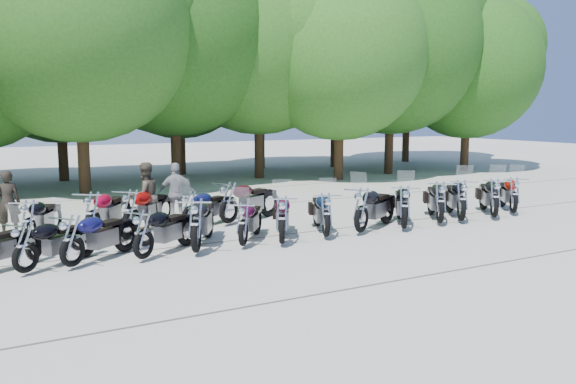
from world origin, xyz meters
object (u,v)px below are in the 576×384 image
motorcycle_2 (72,239)px  motorcycle_18 (229,201)px  motorcycle_7 (326,213)px  motorcycle_9 (404,206)px  motorcycle_16 (131,210)px  motorcycle_17 (190,208)px  rider_1 (145,196)px  motorcycle_14 (29,221)px  motorcycle_3 (143,233)px  motorcycle_1 (25,246)px  motorcycle_5 (243,223)px  motorcycle_15 (92,213)px  motorcycle_8 (361,208)px  rider_0 (8,202)px  motorcycle_6 (282,218)px  rider_2 (177,194)px  motorcycle_11 (462,199)px  motorcycle_13 (514,194)px  motorcycle_4 (196,224)px  motorcycle_12 (495,197)px  motorcycle_10 (440,201)px

motorcycle_2 → motorcycle_18: (4.38, 2.61, 0.06)m
motorcycle_7 → motorcycle_9: bearing=-160.2°
motorcycle_16 → motorcycle_17: size_ratio=1.13×
motorcycle_7 → rider_1: rider_1 is taller
motorcycle_9 → motorcycle_14: size_ratio=1.10×
motorcycle_2 → motorcycle_3: size_ratio=1.01×
motorcycle_1 → motorcycle_18: 5.86m
motorcycle_5 → motorcycle_15: bearing=-4.6°
motorcycle_16 → rider_1: 1.00m
motorcycle_5 → motorcycle_8: bearing=-145.7°
motorcycle_18 → rider_0: bearing=47.9°
motorcycle_7 → motorcycle_8: bearing=-156.6°
motorcycle_6 → rider_2: rider_2 is taller
motorcycle_5 → motorcycle_11: motorcycle_11 is taller
motorcycle_8 → motorcycle_1: bearing=59.0°
rider_1 → motorcycle_14: bearing=-1.7°
motorcycle_13 → motorcycle_18: (-8.24, 2.56, 0.03)m
rider_2 → motorcycle_11: bearing=167.0°
motorcycle_9 → motorcycle_11: motorcycle_11 is taller
motorcycle_15 → motorcycle_18: (3.60, 0.08, 0.01)m
rider_2 → rider_0: bearing=4.7°
motorcycle_7 → motorcycle_15: (-5.09, 2.59, 0.02)m
motorcycle_4 → motorcycle_7: bearing=-151.6°
motorcycle_7 → motorcycle_15: motorcycle_15 is taller
motorcycle_2 → motorcycle_15: bearing=-55.4°
rider_1 → motorcycle_16: bearing=37.2°
motorcycle_14 → rider_1: bearing=-138.8°
motorcycle_7 → motorcycle_13: (6.74, 0.11, 0.01)m
motorcycle_12 → motorcycle_13: motorcycle_12 is taller
motorcycle_4 → rider_2: 3.68m
motorcycle_8 → motorcycle_18: size_ratio=1.00×
motorcycle_1 → motorcycle_2: 0.85m
motorcycle_3 → motorcycle_11: (8.92, -0.05, 0.08)m
motorcycle_4 → motorcycle_14: size_ratio=1.14×
motorcycle_1 → motorcycle_14: size_ratio=0.94×
motorcycle_13 → motorcycle_15: (-11.83, 2.48, 0.02)m
motorcycle_2 → rider_0: bearing=-24.7°
motorcycle_17 → rider_1: rider_1 is taller
motorcycle_2 → motorcycle_7: size_ratio=0.96×
motorcycle_10 → motorcycle_15: size_ratio=1.03×
motorcycle_14 → motorcycle_16: size_ratio=0.92×
motorcycle_14 → rider_2: rider_2 is taller
rider_0 → rider_2: size_ratio=0.96×
motorcycle_13 → rider_1: (-10.35, 3.26, 0.24)m
motorcycle_5 → motorcycle_10: bearing=-145.3°
motorcycle_7 → rider_0: bearing=-8.6°
motorcycle_2 → motorcycle_4: size_ratio=0.88×
motorcycle_7 → motorcycle_15: 5.71m
motorcycle_4 → motorcycle_1: bearing=27.1°
motorcycle_12 → rider_2: bearing=13.1°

